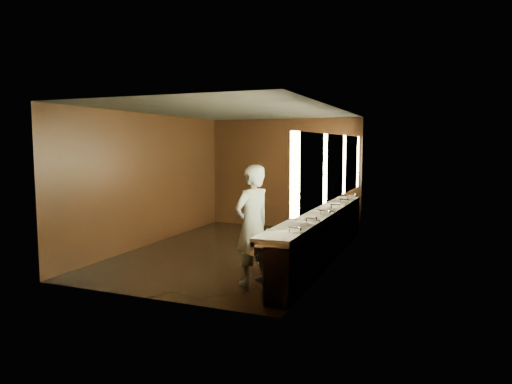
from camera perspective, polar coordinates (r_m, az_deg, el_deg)
floor at (r=9.25m, az=-2.58°, el=-7.45°), size 6.00×6.00×0.00m
ceiling at (r=9.02m, az=-2.66°, el=10.11°), size 4.00×6.00×0.02m
wall_back at (r=11.82m, az=3.46°, el=2.34°), size 4.00×0.02×2.80m
wall_front at (r=6.44m, az=-13.81°, el=-0.88°), size 4.00×0.02×2.80m
wall_left at (r=10.03m, az=-13.06°, el=1.54°), size 0.02×6.00×2.80m
wall_right at (r=8.40m, az=9.88°, el=0.77°), size 0.02×6.00×2.80m
sink_counter at (r=8.57m, az=8.42°, el=-5.21°), size 0.55×5.40×1.01m
mirror_band at (r=8.38m, az=9.80°, el=3.16°), size 0.06×5.03×1.15m
person at (r=7.00m, az=-0.49°, el=-4.13°), size 0.68×0.79×1.84m
trash_bin at (r=8.17m, az=6.02°, el=-7.21°), size 0.46×0.46×0.58m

